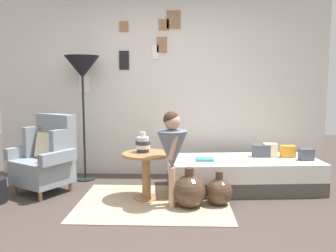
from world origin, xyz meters
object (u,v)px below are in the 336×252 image
armchair (47,157)px  book_on_daybed (205,159)px  vase_striped (143,144)px  demijohn_near (189,191)px  floor_lamp (82,71)px  person_child (172,147)px  side_table (146,166)px  demijohn_far (219,192)px  daybed (242,174)px

armchair → book_on_daybed: 1.99m
vase_striped → demijohn_near: vase_striped is taller
floor_lamp → demijohn_near: bearing=-36.3°
floor_lamp → person_child: size_ratio=1.63×
side_table → person_child: bearing=-39.5°
demijohn_near → demijohn_far: bearing=14.1°
armchair → vase_striped: bearing=-9.0°
person_child → book_on_daybed: 0.72m
vase_striped → book_on_daybed: bearing=17.9°
floor_lamp → demijohn_near: size_ratio=3.86×
vase_striped → floor_lamp: 1.47m
book_on_daybed → armchair: bearing=-178.7°
floor_lamp → demijohn_far: size_ratio=4.46×
floor_lamp → demijohn_far: floor_lamp is taller
armchair → side_table: armchair is taller
daybed → side_table: size_ratio=3.50×
armchair → vase_striped: 1.27m
person_child → side_table: bearing=140.5°
side_table → person_child: person_child is taller
floor_lamp → demijohn_far: (1.79, -0.98, -1.38)m
armchair → side_table: (1.28, -0.25, -0.05)m
floor_lamp → armchair: bearing=-121.2°
daybed → floor_lamp: (-2.15, 0.38, 1.33)m
floor_lamp → demijohn_near: (1.45, -1.07, -1.35)m
armchair → daybed: armchair is taller
armchair → daybed: (2.48, 0.16, -0.24)m
vase_striped → demijohn_near: bearing=-30.8°
daybed → side_table: side_table is taller
side_table → person_child: 0.49m
vase_striped → demijohn_near: 0.78m
armchair → demijohn_near: bearing=-16.3°
daybed → armchair: bearing=-176.2°
daybed → person_child: person_child is taller
armchair → person_child: person_child is taller
side_table → vase_striped: vase_striped is taller
armchair → demijohn_far: armchair is taller
person_child → daybed: bearing=36.8°
demijohn_far → armchair: bearing=168.4°
side_table → demijohn_far: side_table is taller
vase_striped → demijohn_far: 1.03m
armchair → demijohn_far: 2.18m
armchair → book_on_daybed: size_ratio=4.41×
book_on_daybed → vase_striped: bearing=-162.1°
daybed → floor_lamp: 2.56m
side_table → floor_lamp: 1.68m
person_child → vase_striped: bearing=139.1°
floor_lamp → person_child: floor_lamp is taller
person_child → book_on_daybed: person_child is taller
armchair → floor_lamp: size_ratio=0.56×
side_table → floor_lamp: floor_lamp is taller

